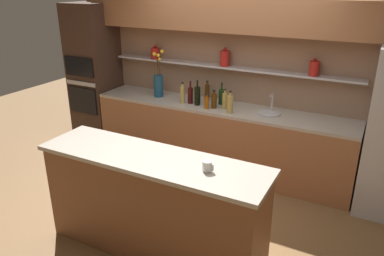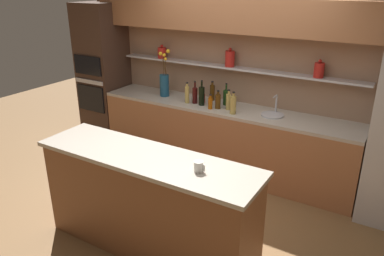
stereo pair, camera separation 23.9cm
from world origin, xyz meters
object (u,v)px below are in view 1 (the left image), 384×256
Objects in this scene: bottle_wine_9 at (221,96)px; bottle_sauce_6 at (207,103)px; bottle_spirit_2 at (182,94)px; bottle_sauce_7 at (199,97)px; bottle_spirit_8 at (230,104)px; bottle_wine_0 at (190,95)px; oven_tower at (95,76)px; bottle_spirit_10 at (207,92)px; bottle_sauce_3 at (214,101)px; coffee_mug at (207,166)px; sink_fixture at (269,112)px; flower_vase at (159,83)px; bottle_spirit_5 at (225,101)px; bottle_spirit_4 at (214,101)px; bottle_wine_1 at (197,96)px.

bottle_sauce_6 is at bearing -110.04° from bottle_wine_9.
bottle_spirit_2 reaches higher than bottle_sauce_7.
bottle_wine_9 reaches higher than bottle_spirit_8.
oven_tower is at bearing 178.11° from bottle_wine_0.
bottle_spirit_8 is at bearing -36.26° from bottle_spirit_10.
coffee_mug reaches higher than bottle_sauce_3.
oven_tower is 7.95× the size of bottle_spirit_10.
sink_fixture is at bearing 1.90° from bottle_sauce_3.
bottle_sauce_7 is 0.32m from bottle_wine_9.
bottle_spirit_2 is 2.92× the size of coffee_mug.
flower_vase is 2.39× the size of sink_fixture.
coffee_mug is at bearing -88.99° from sink_fixture.
bottle_spirit_2 is (-0.10, -0.04, 0.01)m from bottle_wine_0.
bottle_sauce_6 is (0.40, -0.07, -0.04)m from bottle_spirit_2.
bottle_spirit_5 is at bearing 25.14° from bottle_sauce_6.
bottle_wine_9 is at bearing 130.22° from bottle_spirit_8.
bottle_spirit_5 is at bearing -3.97° from flower_vase.
bottle_spirit_5 is 0.20m from bottle_wine_9.
bottle_sauce_6 is 2.00× the size of coffee_mug.
bottle_sauce_6 is at bearing 115.55° from coffee_mug.
bottle_sauce_3 is (0.89, -0.02, -0.12)m from flower_vase.
bottle_spirit_4 is 2.48× the size of coffee_mug.
coffee_mug is (0.49, -1.71, 0.03)m from bottle_spirit_8.
oven_tower is 7.74× the size of sink_fixture.
bottle_spirit_8 reaches higher than bottle_spirit_10.
flower_vase is 2.35× the size of bottle_spirit_2.
flower_vase reaches higher than coffee_mug.
flower_vase is at bearing 173.37° from bottle_spirit_4.
bottle_wine_1 reaches higher than bottle_sauce_3.
bottle_spirit_10 is 2.79× the size of coffee_mug.
coffee_mug is (0.73, -1.99, 0.04)m from bottle_wine_9.
bottle_spirit_2 is 0.53m from bottle_wine_9.
bottle_wine_9 is 1.08× the size of bottle_spirit_10.
coffee_mug reaches higher than bottle_sauce_7.
bottle_sauce_7 is 2.19m from coffee_mug.
bottle_wine_0 is 1.81× the size of bottle_sauce_3.
bottle_spirit_10 is (-0.23, 0.28, 0.02)m from bottle_spirit_4.
bottle_wine_0 is (-1.09, -0.07, 0.09)m from sink_fixture.
bottle_wine_9 reaches higher than bottle_spirit_4.
bottle_spirit_10 is at bearing 67.88° from bottle_sauce_7.
oven_tower reaches higher than bottle_wine_0.
bottle_wine_9 reaches higher than sink_fixture.
bottle_sauce_6 is (-0.08, -0.07, -0.02)m from bottle_spirit_4.
bottle_sauce_6 is (0.18, -0.08, -0.05)m from bottle_wine_1.
bottle_spirit_5 is at bearing 108.52° from coffee_mug.
bottle_spirit_5 reaches higher than sink_fixture.
bottle_wine_9 is at bearing 64.61° from bottle_sauce_3.
bottle_spirit_8 reaches higher than bottle_sauce_6.
bottle_wine_0 is at bearing -120.84° from bottle_spirit_10.
bottle_spirit_8 is 1.03× the size of bottle_spirit_10.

